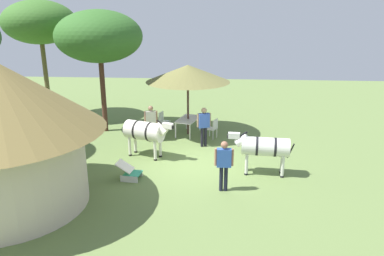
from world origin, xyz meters
TOP-DOWN VIEW (x-y plane):
  - ground_plane at (0.00, 0.00)m, footprint 36.00×36.00m
  - thatched_hut at (-3.53, 5.13)m, footprint 5.72×5.72m
  - shade_umbrella at (3.41, 0.53)m, footprint 3.76×3.76m
  - patio_dining_table at (3.41, 0.53)m, footprint 1.68×1.18m
  - patio_chair_near_hut at (3.83, 1.76)m, footprint 0.55×0.54m
  - patio_chair_west_end at (2.86, -0.63)m, footprint 0.58×0.57m
  - guest_beside_umbrella at (1.82, -0.26)m, footprint 0.35×0.57m
  - guest_behind_table at (2.29, 2.05)m, footprint 0.29×0.57m
  - standing_watcher at (-2.16, -1.06)m, footprint 0.22×0.60m
  - striped_lounge_chair at (-1.53, 2.11)m, footprint 0.62×0.87m
  - zebra_nearest_camera at (0.52, 1.94)m, footprint 1.20×2.09m
  - zebra_by_umbrella at (-0.79, -2.44)m, footprint 0.78×2.30m
  - acacia_tree_right_background at (3.62, 4.50)m, footprint 3.85×3.85m
  - acacia_tree_left_background at (5.49, 8.05)m, footprint 3.57×3.57m

SIDE VIEW (x-z plane):
  - ground_plane at x=0.00m, z-range 0.00..0.00m
  - striped_lounge_chair at x=-1.53m, z-range -0.05..0.56m
  - patio_chair_near_hut at x=3.83m, z-range 0.07..0.97m
  - patio_chair_west_end at x=2.86m, z-range 0.07..0.97m
  - patio_dining_table at x=3.41m, z-range 0.29..1.03m
  - guest_behind_table at x=2.29m, z-range 0.16..1.77m
  - standing_watcher at x=-2.16m, z-range 0.17..1.83m
  - zebra_by_umbrella at x=-0.79m, z-range 0.23..1.78m
  - guest_beside_umbrella at x=1.82m, z-range 0.17..1.86m
  - zebra_nearest_camera at x=0.52m, z-range 0.25..1.82m
  - thatched_hut at x=-3.53m, z-range 0.29..4.57m
  - shade_umbrella at x=3.41m, z-range 1.23..4.43m
  - acacia_tree_right_background at x=3.62m, z-range 1.60..7.15m
  - acacia_tree_left_background at x=5.49m, z-range 1.91..7.91m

